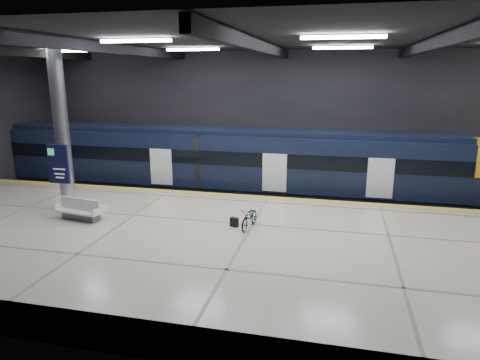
% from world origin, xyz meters
% --- Properties ---
extents(ground, '(30.00, 30.00, 0.00)m').
position_xyz_m(ground, '(0.00, 0.00, 0.00)').
color(ground, black).
rests_on(ground, ground).
extents(room_shell, '(30.10, 16.10, 8.05)m').
position_xyz_m(room_shell, '(-0.00, 0.00, 5.72)').
color(room_shell, black).
rests_on(room_shell, ground).
extents(platform, '(30.00, 11.00, 1.10)m').
position_xyz_m(platform, '(0.00, -2.50, 0.55)').
color(platform, beige).
rests_on(platform, ground).
extents(safety_strip, '(30.00, 0.40, 0.01)m').
position_xyz_m(safety_strip, '(0.00, 2.75, 1.11)').
color(safety_strip, gold).
rests_on(safety_strip, platform).
extents(rails, '(30.00, 1.52, 0.16)m').
position_xyz_m(rails, '(0.00, 5.50, 0.08)').
color(rails, gray).
rests_on(rails, ground).
extents(train, '(29.40, 2.84, 3.79)m').
position_xyz_m(train, '(-1.14, 5.50, 2.06)').
color(train, black).
rests_on(train, ground).
extents(bench, '(2.07, 1.12, 0.87)m').
position_xyz_m(bench, '(-6.82, -1.94, 1.41)').
color(bench, '#595B60').
rests_on(bench, platform).
extents(bicycle, '(0.75, 1.63, 0.82)m').
position_xyz_m(bicycle, '(-0.06, -1.37, 1.51)').
color(bicycle, '#99999E').
rests_on(bicycle, platform).
extents(pannier_bag, '(0.35, 0.28, 0.35)m').
position_xyz_m(pannier_bag, '(-0.66, -1.37, 1.28)').
color(pannier_bag, black).
rests_on(pannier_bag, platform).
extents(info_column, '(0.90, 0.78, 6.90)m').
position_xyz_m(info_column, '(-8.00, -1.03, 4.46)').
color(info_column, '#9EA0A5').
rests_on(info_column, platform).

